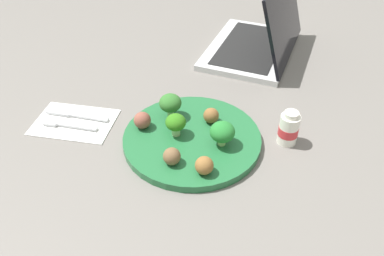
{
  "coord_description": "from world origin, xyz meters",
  "views": [
    {
      "loc": [
        -0.08,
        0.59,
        0.52
      ],
      "look_at": [
        0.0,
        0.0,
        0.04
      ],
      "focal_mm": 35.98,
      "sensor_mm": 36.0,
      "label": 1
    }
  ],
  "objects": [
    {
      "name": "broccoli_floret_mid_right",
      "position": [
        0.05,
        -0.06,
        0.05
      ],
      "size": [
        0.05,
        0.05,
        0.05
      ],
      "color": "#98C67C",
      "rests_on": "plate"
    },
    {
      "name": "laptop",
      "position": [
        -0.13,
        -0.4,
        0.04
      ],
      "size": [
        0.29,
        0.36,
        0.21
      ],
      "color": "silver",
      "rests_on": "ground_plane"
    },
    {
      "name": "meatball_front_left",
      "position": [
        0.03,
        0.08,
        0.03
      ],
      "size": [
        0.03,
        0.03,
        0.03
      ],
      "primitive_type": "sphere",
      "color": "brown",
      "rests_on": "plate"
    },
    {
      "name": "broccoli_floret_near_rim",
      "position": [
        0.03,
        -0.0,
        0.05
      ],
      "size": [
        0.04,
        0.04,
        0.05
      ],
      "color": "#9DCB81",
      "rests_on": "plate"
    },
    {
      "name": "ground_plane",
      "position": [
        0.0,
        0.0,
        0.0
      ],
      "size": [
        4.0,
        4.0,
        0.0
      ],
      "primitive_type": "plane",
      "color": "slate"
    },
    {
      "name": "meatball_mid_right",
      "position": [
        -0.03,
        -0.05,
        0.03
      ],
      "size": [
        0.03,
        0.03,
        0.03
      ],
      "primitive_type": "sphere",
      "color": "brown",
      "rests_on": "plate"
    },
    {
      "name": "napkin",
      "position": [
        0.26,
        -0.03,
        0.0
      ],
      "size": [
        0.18,
        0.13,
        0.01
      ],
      "primitive_type": "cube",
      "rotation": [
        0.0,
        0.0,
        -0.04
      ],
      "color": "white",
      "rests_on": "ground_plane"
    },
    {
      "name": "meatball_back_left",
      "position": [
        0.1,
        -0.01,
        0.03
      ],
      "size": [
        0.04,
        0.04,
        0.04
      ],
      "primitive_type": "sphere",
      "color": "brown",
      "rests_on": "plate"
    },
    {
      "name": "knife",
      "position": [
        0.27,
        -0.04,
        0.01
      ],
      "size": [
        0.15,
        0.03,
        0.01
      ],
      "color": "silver",
      "rests_on": "napkin"
    },
    {
      "name": "broccoli_floret_front_left",
      "position": [
        -0.06,
        0.02,
        0.05
      ],
      "size": [
        0.05,
        0.05,
        0.05
      ],
      "color": "#9BCE76",
      "rests_on": "plate"
    },
    {
      "name": "meatball_front_right",
      "position": [
        -0.04,
        0.1,
        0.03
      ],
      "size": [
        0.03,
        0.03,
        0.03
      ],
      "primitive_type": "sphere",
      "color": "brown",
      "rests_on": "plate"
    },
    {
      "name": "fork",
      "position": [
        0.27,
        -0.01,
        0.01
      ],
      "size": [
        0.12,
        0.03,
        0.01
      ],
      "color": "silver",
      "rests_on": "napkin"
    },
    {
      "name": "plate",
      "position": [
        0.0,
        0.0,
        0.01
      ],
      "size": [
        0.28,
        0.28,
        0.02
      ],
      "primitive_type": "cylinder",
      "color": "#236638",
      "rests_on": "ground_plane"
    },
    {
      "name": "yogurt_bottle",
      "position": [
        -0.19,
        -0.03,
        0.03
      ],
      "size": [
        0.04,
        0.04,
        0.07
      ],
      "color": "white",
      "rests_on": "ground_plane"
    }
  ]
}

